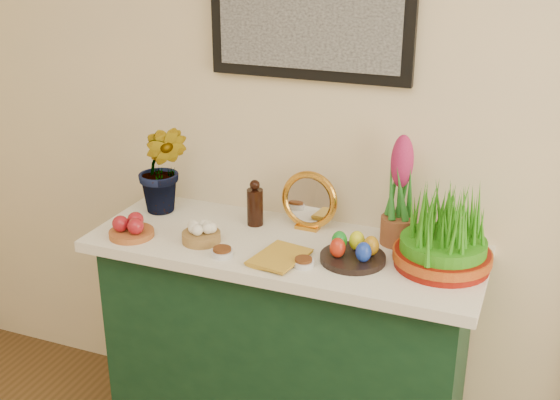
% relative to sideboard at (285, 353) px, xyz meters
% --- Properties ---
extents(sideboard, '(1.30, 0.45, 0.85)m').
position_rel_sideboard_xyz_m(sideboard, '(0.00, 0.00, 0.00)').
color(sideboard, '#13361F').
rests_on(sideboard, ground).
extents(tablecloth, '(1.40, 0.55, 0.04)m').
position_rel_sideboard_xyz_m(tablecloth, '(0.00, 0.00, 0.45)').
color(tablecloth, white).
rests_on(tablecloth, sideboard).
extents(hyacinth_green, '(0.27, 0.24, 0.47)m').
position_rel_sideboard_xyz_m(hyacinth_green, '(-0.54, 0.09, 0.70)').
color(hyacinth_green, '#287A27').
rests_on(hyacinth_green, tablecloth).
extents(apple_bowl, '(0.16, 0.16, 0.08)m').
position_rel_sideboard_xyz_m(apple_bowl, '(-0.53, -0.16, 0.50)').
color(apple_bowl, '#A15527').
rests_on(apple_bowl, tablecloth).
extents(garlic_basket, '(0.16, 0.16, 0.08)m').
position_rel_sideboard_xyz_m(garlic_basket, '(-0.28, -0.11, 0.50)').
color(garlic_basket, olive).
rests_on(garlic_basket, tablecloth).
extents(vinegar_cruet, '(0.06, 0.06, 0.18)m').
position_rel_sideboard_xyz_m(vinegar_cruet, '(-0.16, 0.11, 0.54)').
color(vinegar_cruet, black).
rests_on(vinegar_cruet, tablecloth).
extents(mirror, '(0.22, 0.07, 0.22)m').
position_rel_sideboard_xyz_m(mirror, '(0.03, 0.15, 0.57)').
color(mirror, gold).
rests_on(mirror, tablecloth).
extents(book, '(0.17, 0.22, 0.03)m').
position_rel_sideboard_xyz_m(book, '(-0.04, -0.13, 0.48)').
color(book, gold).
rests_on(book, tablecloth).
extents(spice_dish_left, '(0.08, 0.08, 0.03)m').
position_rel_sideboard_xyz_m(spice_dish_left, '(-0.16, -0.18, 0.48)').
color(spice_dish_left, silver).
rests_on(spice_dish_left, tablecloth).
extents(spice_dish_right, '(0.07, 0.07, 0.03)m').
position_rel_sideboard_xyz_m(spice_dish_right, '(0.12, -0.15, 0.48)').
color(spice_dish_right, silver).
rests_on(spice_dish_right, tablecloth).
extents(egg_plate, '(0.23, 0.23, 0.09)m').
position_rel_sideboard_xyz_m(egg_plate, '(0.26, -0.05, 0.50)').
color(egg_plate, black).
rests_on(egg_plate, tablecloth).
extents(hyacinth_pink, '(0.12, 0.12, 0.40)m').
position_rel_sideboard_xyz_m(hyacinth_pink, '(0.37, 0.14, 0.64)').
color(hyacinth_pink, brown).
rests_on(hyacinth_pink, tablecloth).
extents(wheatgrass_sabzeh, '(0.32, 0.32, 0.27)m').
position_rel_sideboard_xyz_m(wheatgrass_sabzeh, '(0.55, 0.02, 0.58)').
color(wheatgrass_sabzeh, maroon).
rests_on(wheatgrass_sabzeh, tablecloth).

